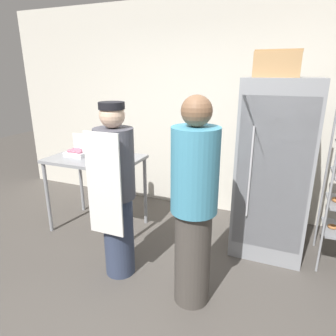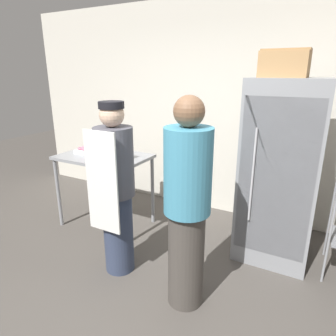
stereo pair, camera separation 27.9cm
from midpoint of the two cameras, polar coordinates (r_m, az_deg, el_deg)
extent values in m
plane|color=#4C4742|center=(2.74, -4.70, -25.98)|extent=(14.00, 14.00, 0.00)
cube|color=silver|center=(4.11, 12.70, 10.54)|extent=(6.40, 0.12, 2.80)
cube|color=gray|center=(3.28, 23.02, -0.82)|extent=(0.72, 0.73, 1.84)
cube|color=gray|center=(2.94, 22.30, -2.44)|extent=(0.66, 0.02, 1.51)
cylinder|color=silver|center=(2.93, 18.46, -1.51)|extent=(0.02, 0.02, 0.91)
cylinder|color=#93969B|center=(3.04, 31.78, -5.41)|extent=(0.02, 0.02, 1.66)
cube|color=gray|center=(3.70, -10.09, 2.06)|extent=(1.08, 0.71, 0.04)
cylinder|color=gray|center=(3.95, -18.29, -4.61)|extent=(0.04, 0.04, 0.88)
cylinder|color=gray|center=(3.34, -6.24, -7.97)|extent=(0.04, 0.04, 0.88)
cylinder|color=gray|center=(4.37, -12.35, -1.91)|extent=(0.04, 0.04, 0.88)
cylinder|color=gray|center=(3.83, -0.88, -4.37)|extent=(0.04, 0.04, 0.88)
cube|color=white|center=(3.83, -13.13, 3.07)|extent=(0.26, 0.20, 0.05)
cube|color=white|center=(3.87, -12.23, 5.24)|extent=(0.25, 0.01, 0.20)
torus|color=#C66B84|center=(3.83, -14.27, 3.61)|extent=(0.08, 0.08, 0.03)
torus|color=#C66B84|center=(3.79, -13.55, 3.51)|extent=(0.08, 0.08, 0.03)
torus|color=#C66B84|center=(3.75, -12.81, 3.41)|extent=(0.08, 0.08, 0.03)
torus|color=#C66B84|center=(3.89, -13.52, 3.87)|extent=(0.08, 0.08, 0.03)
torus|color=#C66B84|center=(3.84, -12.80, 3.77)|extent=(0.08, 0.08, 0.03)
cylinder|color=#99999E|center=(3.85, -6.86, 3.72)|extent=(0.12, 0.12, 0.08)
cylinder|color=#B2BCC1|center=(3.82, -6.93, 5.50)|extent=(0.10, 0.10, 0.17)
cylinder|color=black|center=(3.80, -6.98, 6.87)|extent=(0.10, 0.10, 0.02)
cube|color=silver|center=(3.49, -7.49, 2.07)|extent=(0.28, 0.24, 0.06)
cube|color=#2D5193|center=(3.48, -7.52, 2.89)|extent=(0.29, 0.25, 0.04)
cube|color=#232328|center=(3.47, -7.55, 3.64)|extent=(0.27, 0.23, 0.05)
cube|color=#A87F51|center=(3.08, 23.90, 17.60)|extent=(0.41, 0.33, 0.23)
cube|color=#977249|center=(3.08, 24.21, 19.86)|extent=(0.42, 0.17, 0.02)
cylinder|color=#333D56|center=(2.99, -6.73, -12.18)|extent=(0.28, 0.28, 0.80)
cylinder|color=#4C4C56|center=(2.71, -7.28, 1.08)|extent=(0.35, 0.35, 0.63)
sphere|color=beige|center=(2.62, -7.65, 10.04)|extent=(0.22, 0.22, 0.22)
cube|color=white|center=(2.61, -9.51, -2.91)|extent=(0.33, 0.02, 0.91)
cylinder|color=black|center=(2.61, -7.72, 11.81)|extent=(0.22, 0.22, 0.06)
cylinder|color=#47423D|center=(2.60, 6.66, -16.72)|extent=(0.30, 0.30, 0.84)
cylinder|color=teal|center=(2.26, 7.35, -0.72)|extent=(0.37, 0.37, 0.67)
sphere|color=brown|center=(2.16, 7.82, 10.64)|extent=(0.23, 0.23, 0.23)
camera|label=1|loc=(0.14, -87.14, 0.93)|focal=32.00mm
camera|label=2|loc=(0.14, 92.86, -0.93)|focal=32.00mm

